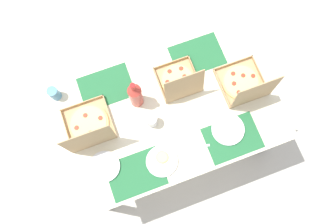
% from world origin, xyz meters
% --- Properties ---
extents(ground_plane, '(6.00, 6.00, 0.00)m').
position_xyz_m(ground_plane, '(0.00, 0.00, 0.00)').
color(ground_plane, beige).
extents(dining_table, '(1.51, 0.93, 0.77)m').
position_xyz_m(dining_table, '(0.00, 0.00, 0.66)').
color(dining_table, '#3F3328').
rests_on(dining_table, ground_plane).
extents(placemat_near_left, '(0.36, 0.26, 0.00)m').
position_xyz_m(placemat_near_left, '(-0.34, -0.32, 0.77)').
color(placemat_near_left, '#236638').
rests_on(placemat_near_left, dining_table).
extents(placemat_near_right, '(0.36, 0.26, 0.00)m').
position_xyz_m(placemat_near_right, '(0.34, -0.32, 0.77)').
color(placemat_near_right, '#236638').
rests_on(placemat_near_right, dining_table).
extents(placemat_far_left, '(0.36, 0.26, 0.00)m').
position_xyz_m(placemat_far_left, '(-0.34, 0.32, 0.77)').
color(placemat_far_left, '#236638').
rests_on(placemat_far_left, dining_table).
extents(placemat_far_right, '(0.36, 0.26, 0.00)m').
position_xyz_m(placemat_far_right, '(0.34, 0.32, 0.77)').
color(placemat_far_right, '#236638').
rests_on(placemat_far_right, dining_table).
extents(pizza_box_corner_right, '(0.31, 0.31, 0.34)m').
position_xyz_m(pizza_box_corner_right, '(0.53, -0.07, 0.82)').
color(pizza_box_corner_right, tan).
rests_on(pizza_box_corner_right, dining_table).
extents(pizza_box_edge_far, '(0.27, 0.27, 0.30)m').
position_xyz_m(pizza_box_edge_far, '(-0.14, -0.17, 0.82)').
color(pizza_box_edge_far, tan).
rests_on(pizza_box_edge_far, dining_table).
extents(pizza_box_corner_left, '(0.30, 0.30, 0.33)m').
position_xyz_m(pizza_box_corner_left, '(-0.55, 0.01, 0.82)').
color(pizza_box_corner_left, tan).
rests_on(pizza_box_corner_left, dining_table).
extents(plate_near_right, '(0.22, 0.22, 0.02)m').
position_xyz_m(plate_near_right, '(-0.33, 0.25, 0.78)').
color(plate_near_right, white).
rests_on(plate_near_right, dining_table).
extents(plate_far_left, '(0.20, 0.20, 0.02)m').
position_xyz_m(plate_far_left, '(0.51, 0.20, 0.78)').
color(plate_far_left, white).
rests_on(plate_far_left, dining_table).
extents(plate_near_left, '(0.21, 0.21, 0.03)m').
position_xyz_m(plate_near_left, '(0.15, 0.30, 0.78)').
color(plate_near_left, white).
rests_on(plate_near_left, dining_table).
extents(soda_bottle, '(0.09, 0.09, 0.32)m').
position_xyz_m(soda_bottle, '(0.17, -0.15, 0.90)').
color(soda_bottle, '#B2382D').
rests_on(soda_bottle, dining_table).
extents(cup_spare, '(0.07, 0.07, 0.11)m').
position_xyz_m(cup_spare, '(0.67, -0.37, 0.83)').
color(cup_spare, teal).
rests_on(cup_spare, dining_table).
extents(cup_clear_right, '(0.08, 0.08, 0.11)m').
position_xyz_m(cup_clear_right, '(0.13, 0.03, 0.83)').
color(cup_clear_right, silver).
rests_on(cup_clear_right, dining_table).
extents(fork_by_far_right, '(0.19, 0.06, 0.00)m').
position_xyz_m(fork_by_far_right, '(-0.09, 0.29, 0.77)').
color(fork_by_far_right, '#B7B7BC').
rests_on(fork_by_far_right, dining_table).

